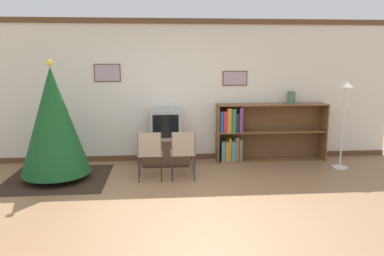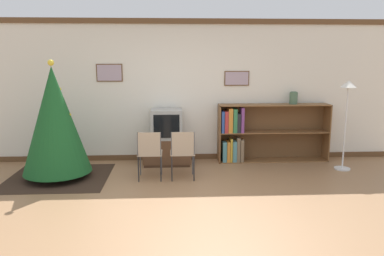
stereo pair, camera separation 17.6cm
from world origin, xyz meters
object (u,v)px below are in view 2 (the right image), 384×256
at_px(vase, 294,98).
at_px(bookshelf, 254,134).
at_px(standing_lamp, 347,102).
at_px(folding_chair_right, 183,152).
at_px(folding_chair_left, 150,152).
at_px(television, 167,124).
at_px(tv_console, 167,151).
at_px(christmas_tree, 55,120).

bearing_deg(vase, bookshelf, -178.33).
height_order(vase, standing_lamp, standing_lamp).
distance_m(folding_chair_right, bookshelf, 1.77).
bearing_deg(bookshelf, folding_chair_left, -151.38).
bearing_deg(television, tv_console, 90.00).
bearing_deg(tv_console, folding_chair_left, -105.84).
bearing_deg(vase, folding_chair_left, -158.09).
height_order(christmas_tree, bookshelf, christmas_tree).
height_order(christmas_tree, folding_chair_left, christmas_tree).
bearing_deg(television, christmas_tree, -157.53).
distance_m(folding_chair_right, standing_lamp, 3.02).
xyz_separation_m(christmas_tree, standing_lamp, (4.97, 0.21, 0.25)).
bearing_deg(television, folding_chair_right, -74.12).
bearing_deg(vase, standing_lamp, -42.60).
height_order(folding_chair_right, vase, vase).
relative_size(tv_console, folding_chair_left, 1.07).
bearing_deg(television, bookshelf, 4.00).
xyz_separation_m(folding_chair_left, vase, (2.69, 1.08, 0.76)).
relative_size(television, standing_lamp, 0.36).
relative_size(christmas_tree, folding_chair_left, 2.37).
bearing_deg(standing_lamp, folding_chair_right, -171.96).
height_order(television, folding_chair_left, television).
xyz_separation_m(television, standing_lamp, (3.16, -0.54, 0.46)).
bearing_deg(standing_lamp, vase, 137.40).
relative_size(tv_console, television, 1.55).
relative_size(television, folding_chair_right, 0.69).
bearing_deg(bookshelf, standing_lamp, -23.78).
height_order(tv_console, folding_chair_left, folding_chair_left).
distance_m(folding_chair_left, vase, 3.00).
bearing_deg(standing_lamp, folding_chair_left, -173.21).
height_order(tv_console, standing_lamp, standing_lamp).
xyz_separation_m(tv_console, television, (-0.00, -0.00, 0.52)).
distance_m(christmas_tree, television, 1.97).
height_order(christmas_tree, vase, christmas_tree).
relative_size(television, vase, 2.39).
relative_size(tv_console, standing_lamp, 0.55).
xyz_separation_m(bookshelf, vase, (0.75, 0.02, 0.69)).
relative_size(television, folding_chair_left, 0.69).
xyz_separation_m(folding_chair_right, bookshelf, (1.41, 1.06, 0.07)).
height_order(christmas_tree, tv_console, christmas_tree).
bearing_deg(bookshelf, vase, 1.67).
distance_m(tv_console, folding_chair_right, 1.01).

